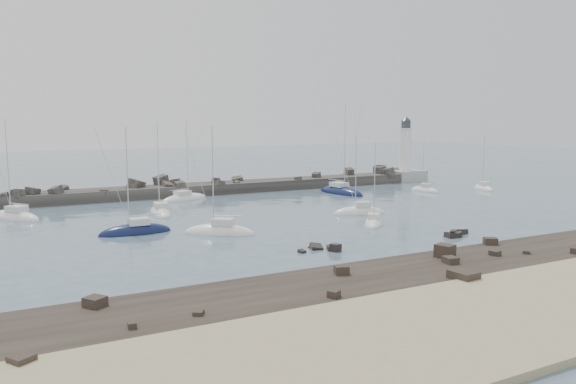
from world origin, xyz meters
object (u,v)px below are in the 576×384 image
object	(u,v)px
sailboat_6	(374,223)
sailboat_3	(160,213)
lighthouse	(405,166)
sailboat_8	(359,213)
sailboat_4	(185,199)
sailboat_10	(484,189)
sailboat_2	(135,232)
sailboat_5	(220,233)
sailboat_9	(425,191)
sailboat_7	(341,193)
sailboat_1	(15,218)

from	to	relation	value
sailboat_6	sailboat_3	bearing A→B (deg)	136.59
lighthouse	sailboat_8	distance (m)	46.21
sailboat_4	sailboat_3	bearing A→B (deg)	-121.82
sailboat_10	sailboat_2	bearing A→B (deg)	-171.18
sailboat_5	sailboat_8	distance (m)	22.83
sailboat_5	sailboat_9	size ratio (longest dim) A/B	1.30
sailboat_3	sailboat_10	size ratio (longest dim) A/B	1.24
sailboat_4	sailboat_10	world-z (taller)	sailboat_4
sailboat_7	sailboat_4	bearing A→B (deg)	168.84
sailboat_1	sailboat_7	bearing A→B (deg)	1.23
sailboat_8	sailboat_10	bearing A→B (deg)	17.44
sailboat_6	sailboat_8	xyz separation A→B (m)	(2.98, 7.29, 0.02)
sailboat_1	sailboat_7	size ratio (longest dim) A/B	0.83
sailboat_1	sailboat_8	world-z (taller)	sailboat_1
sailboat_4	sailboat_9	xyz separation A→B (m)	(42.80, -10.16, 0.01)
lighthouse	sailboat_9	bearing A→B (deg)	-118.30
lighthouse	sailboat_8	world-z (taller)	lighthouse
sailboat_2	sailboat_4	distance (m)	27.62
sailboat_8	sailboat_5	bearing A→B (deg)	-170.39
lighthouse	sailboat_3	xyz separation A→B (m)	(-58.82, -17.78, -2.95)
sailboat_6	sailboat_10	distance (m)	44.29
sailboat_1	sailboat_6	world-z (taller)	sailboat_1
sailboat_4	sailboat_10	size ratio (longest dim) A/B	1.27
sailboat_2	sailboat_7	world-z (taller)	sailboat_7
sailboat_2	sailboat_3	world-z (taller)	sailboat_3
sailboat_5	sailboat_4	bearing A→B (deg)	80.05
sailboat_4	sailboat_6	size ratio (longest dim) A/B	1.26
sailboat_5	sailboat_9	world-z (taller)	sailboat_5
sailboat_5	sailboat_9	xyz separation A→B (m)	(47.87, 18.73, -0.02)
sailboat_2	sailboat_5	xyz separation A→B (m)	(8.59, -4.88, 0.00)
sailboat_3	sailboat_6	size ratio (longest dim) A/B	1.23
sailboat_7	sailboat_5	bearing A→B (deg)	-144.09
sailboat_1	lighthouse	bearing A→B (deg)	9.24
sailboat_6	sailboat_8	world-z (taller)	sailboat_8
sailboat_10	sailboat_7	bearing A→B (deg)	163.49
sailboat_7	sailboat_8	bearing A→B (deg)	-116.77
sailboat_5	sailboat_7	xyz separation A→B (m)	(32.44, 23.49, -0.01)
sailboat_3	sailboat_7	world-z (taller)	sailboat_7
sailboat_1	sailboat_3	bearing A→B (deg)	-15.95
sailboat_6	sailboat_9	size ratio (longest dim) A/B	1.08
sailboat_3	sailboat_4	xyz separation A→B (m)	(7.31, 11.77, -0.01)
sailboat_1	sailboat_5	world-z (taller)	sailboat_1
sailboat_8	sailboat_7	bearing A→B (deg)	63.23
sailboat_1	sailboat_4	distance (m)	26.45
sailboat_4	sailboat_8	world-z (taller)	sailboat_4
lighthouse	sailboat_4	size ratio (longest dim) A/B	1.03
sailboat_3	sailboat_8	xyz separation A→B (m)	(24.75, -13.31, 0.02)
sailboat_2	sailboat_9	world-z (taller)	sailboat_2
lighthouse	sailboat_7	world-z (taller)	sailboat_7
sailboat_2	sailboat_9	xyz separation A→B (m)	(56.46, 13.85, -0.02)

